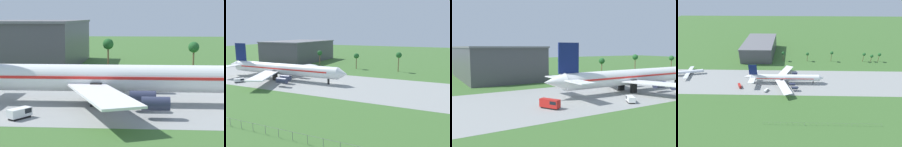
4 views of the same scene
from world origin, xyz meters
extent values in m
plane|color=#3D662D|center=(0.00, 0.00, 0.00)|extent=(600.00, 600.00, 0.00)
cube|color=gray|center=(0.00, 0.00, 0.01)|extent=(320.00, 44.00, 0.02)
cylinder|color=white|center=(-27.30, -1.92, 5.57)|extent=(62.58, 5.84, 5.84)
cone|color=white|center=(-62.23, -1.92, 6.01)|extent=(7.29, 5.54, 5.54)
cube|color=red|center=(-27.30, -1.92, 6.01)|extent=(53.19, 5.95, 0.58)
cube|color=navy|center=(-56.84, -1.92, 13.45)|extent=(7.59, 0.50, 9.92)
cube|color=white|center=(-57.13, -1.92, 6.44)|extent=(5.25, 23.34, 0.30)
cube|color=white|center=(-28.40, -14.89, 4.55)|extent=(16.76, 26.90, 0.44)
cube|color=white|center=(-28.40, 11.06, 4.55)|extent=(16.76, 26.90, 0.44)
cylinder|color=#2D334C|center=(-20.71, -8.92, 2.83)|extent=(5.25, 2.63, 2.63)
cylinder|color=#2D334C|center=(-20.71, 5.09, 2.83)|extent=(5.25, 2.63, 2.63)
cylinder|color=#2D334C|center=(-18.36, 10.92, 2.83)|extent=(5.25, 2.63, 2.63)
cube|color=black|center=(-1.01, -1.92, 2.49)|extent=(0.70, 0.90, 4.98)
cube|color=black|center=(-30.43, -5.13, 2.49)|extent=(2.40, 1.20, 4.98)
cube|color=black|center=(-30.43, 1.29, 2.49)|extent=(2.40, 1.20, 4.98)
cube|color=black|center=(-68.23, -10.54, 0.20)|extent=(3.93, 5.22, 0.40)
cube|color=#B21E19|center=(-68.23, -10.54, 1.55)|extent=(4.52, 6.09, 2.30)
cube|color=black|center=(-67.47, -11.95, 1.89)|extent=(2.76, 2.76, 0.90)
cube|color=black|center=(-43.46, -16.41, 0.20)|extent=(3.64, 4.29, 0.40)
cube|color=white|center=(-43.46, -16.41, 1.18)|extent=(4.18, 4.98, 1.56)
cube|color=black|center=(-42.77, -15.34, 1.41)|extent=(2.59, 2.47, 0.90)
cube|color=#47474C|center=(-62.52, 66.32, 8.26)|extent=(36.00, 60.00, 16.51)
cube|color=slate|center=(-62.52, 66.32, 16.91)|extent=(36.72, 61.20, 0.80)
cylinder|color=brown|center=(-3.68, 46.28, 4.09)|extent=(0.56, 0.56, 8.19)
sphere|color=#235B28|center=(-3.68, 46.28, 8.79)|extent=(3.60, 3.60, 3.60)
cylinder|color=brown|center=(24.28, 46.28, 4.94)|extent=(0.56, 0.56, 9.89)
sphere|color=#235B28|center=(24.28, 46.28, 10.49)|extent=(3.60, 3.60, 3.60)
cylinder|color=brown|center=(-31.89, 46.28, 4.55)|extent=(0.56, 0.56, 9.09)
sphere|color=#235B28|center=(-31.89, 46.28, 9.69)|extent=(3.60, 3.60, 3.60)
cylinder|color=brown|center=(61.49, 46.28, 4.23)|extent=(0.56, 0.56, 8.47)
sphere|color=#235B28|center=(61.49, 46.28, 9.07)|extent=(3.60, 3.60, 3.60)
camera|label=1|loc=(-21.38, -88.10, 18.72)|focal=65.00mm
camera|label=2|loc=(44.44, -93.38, 24.54)|focal=35.00mm
camera|label=3|loc=(-99.29, -70.65, 16.95)|focal=40.00mm
camera|label=4|loc=(-19.71, -141.09, 89.33)|focal=28.00mm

